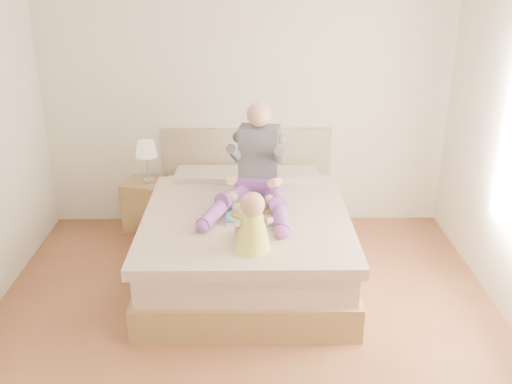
{
  "coord_description": "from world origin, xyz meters",
  "views": [
    {
      "loc": [
        0.03,
        -3.41,
        2.59
      ],
      "look_at": [
        0.08,
        1.03,
        0.75
      ],
      "focal_mm": 40.0,
      "sensor_mm": 36.0,
      "label": 1
    }
  ],
  "objects_px": {
    "nightstand": "(148,205)",
    "baby": "(252,226)",
    "adult": "(256,173)",
    "tray": "(252,215)",
    "bed": "(247,235)"
  },
  "relations": [
    {
      "from": "nightstand",
      "to": "baby",
      "type": "height_order",
      "value": "baby"
    },
    {
      "from": "adult",
      "to": "nightstand",
      "type": "bearing_deg",
      "value": 156.59
    },
    {
      "from": "tray",
      "to": "baby",
      "type": "xyz_separation_m",
      "value": [
        0.0,
        -0.52,
        0.15
      ]
    },
    {
      "from": "bed",
      "to": "baby",
      "type": "height_order",
      "value": "baby"
    },
    {
      "from": "adult",
      "to": "tray",
      "type": "distance_m",
      "value": 0.43
    },
    {
      "from": "baby",
      "to": "adult",
      "type": "bearing_deg",
      "value": 73.88
    },
    {
      "from": "bed",
      "to": "nightstand",
      "type": "distance_m",
      "value": 1.28
    },
    {
      "from": "baby",
      "to": "bed",
      "type": "bearing_deg",
      "value": 79.75
    },
    {
      "from": "bed",
      "to": "adult",
      "type": "height_order",
      "value": "adult"
    },
    {
      "from": "bed",
      "to": "baby",
      "type": "bearing_deg",
      "value": -86.69
    },
    {
      "from": "tray",
      "to": "baby",
      "type": "bearing_deg",
      "value": -87.36
    },
    {
      "from": "nightstand",
      "to": "tray",
      "type": "xyz_separation_m",
      "value": [
        1.05,
        -1.07,
        0.38
      ]
    },
    {
      "from": "bed",
      "to": "tray",
      "type": "bearing_deg",
      "value": -80.5
    },
    {
      "from": "nightstand",
      "to": "adult",
      "type": "relative_size",
      "value": 0.47
    },
    {
      "from": "nightstand",
      "to": "tray",
      "type": "distance_m",
      "value": 1.54
    }
  ]
}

